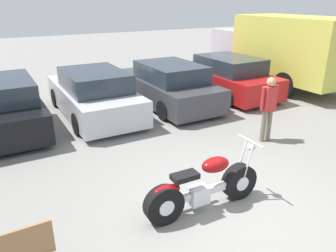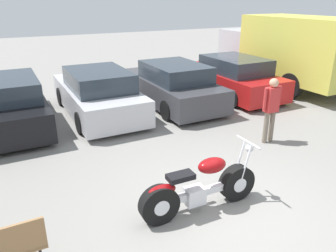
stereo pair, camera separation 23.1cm
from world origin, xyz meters
The scene contains 8 objects.
ground_plane centered at (0.00, 0.00, 0.00)m, with size 60.00×60.00×0.00m, color gray.
motorcycle centered at (-0.50, 0.27, 0.42)m, with size 2.18×0.62×1.10m.
parked_car_black centered at (-3.11, 6.09, 0.65)m, with size 1.94×4.52×1.42m.
parked_car_silver centered at (-0.60, 5.94, 0.65)m, with size 1.94×4.52×1.42m.
parked_car_dark_grey centered at (1.92, 5.81, 0.65)m, with size 1.94×4.52×1.42m.
parked_car_red centered at (4.43, 5.90, 0.65)m, with size 1.94×4.52×1.42m.
delivery_truck centered at (7.08, 5.78, 1.52)m, with size 2.27×6.11×2.76m.
person_standing centered at (2.59, 1.91, 0.97)m, with size 0.52×0.22×1.64m.
Camera 1 is at (-3.32, -3.58, 3.41)m, focal length 35.00 mm.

